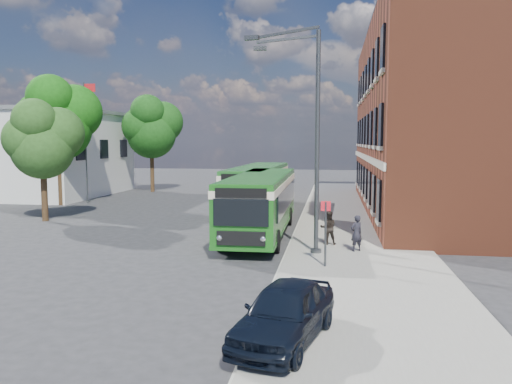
% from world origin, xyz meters
% --- Properties ---
extents(ground, '(120.00, 120.00, 0.00)m').
position_xyz_m(ground, '(0.00, 0.00, 0.00)').
color(ground, '#2D2C2F').
rests_on(ground, ground).
extents(pavement, '(6.00, 48.00, 0.15)m').
position_xyz_m(pavement, '(7.00, 8.00, 0.07)').
color(pavement, gray).
rests_on(pavement, ground).
extents(kerb_line, '(0.12, 48.00, 0.01)m').
position_xyz_m(kerb_line, '(3.95, 8.00, 0.01)').
color(kerb_line, beige).
rests_on(kerb_line, ground).
extents(brick_office, '(12.10, 26.00, 14.20)m').
position_xyz_m(brick_office, '(14.00, 12.00, 6.97)').
color(brick_office, brown).
rests_on(brick_office, ground).
extents(white_building, '(9.40, 13.40, 7.30)m').
position_xyz_m(white_building, '(-18.00, 18.00, 3.66)').
color(white_building, silver).
rests_on(white_building, ground).
extents(flagpole, '(0.95, 0.10, 9.00)m').
position_xyz_m(flagpole, '(-12.45, 13.00, 4.94)').
color(flagpole, '#373A3C').
rests_on(flagpole, ground).
extents(street_lamp, '(2.96, 2.38, 9.00)m').
position_xyz_m(street_lamp, '(4.84, -2.00, 4.79)').
color(street_lamp, '#373A3C').
rests_on(street_lamp, ground).
extents(bus_stop_sign, '(0.35, 0.08, 2.52)m').
position_xyz_m(bus_stop_sign, '(5.60, -4.20, 1.51)').
color(bus_stop_sign, '#373A3C').
rests_on(bus_stop_sign, ground).
extents(bus_front, '(2.75, 11.90, 3.02)m').
position_xyz_m(bus_front, '(2.32, 2.28, 1.83)').
color(bus_front, '#1A5E18').
rests_on(bus_front, ground).
extents(bus_rear, '(2.91, 12.35, 3.02)m').
position_xyz_m(bus_rear, '(0.94, 10.61, 1.83)').
color(bus_rear, '#1F6322').
rests_on(bus_rear, ground).
extents(parked_car, '(2.48, 4.17, 1.33)m').
position_xyz_m(parked_car, '(4.80, -11.20, 0.82)').
color(parked_car, black).
rests_on(parked_car, pavement).
extents(pedestrian_a, '(0.66, 0.61, 1.50)m').
position_xyz_m(pedestrian_a, '(6.83, -1.50, 0.90)').
color(pedestrian_a, black).
rests_on(pedestrian_a, pavement).
extents(pedestrian_b, '(0.79, 0.65, 1.48)m').
position_xyz_m(pedestrian_b, '(5.67, -0.31, 0.89)').
color(pedestrian_b, black).
rests_on(pedestrian_b, pavement).
extents(tree_left, '(4.19, 3.98, 7.07)m').
position_xyz_m(tree_left, '(-10.78, 4.60, 4.79)').
color(tree_left, '#362413').
rests_on(tree_left, ground).
extents(tree_mid, '(5.53, 5.26, 9.33)m').
position_xyz_m(tree_mid, '(-13.76, 11.52, 6.33)').
color(tree_mid, '#362413').
rests_on(tree_mid, ground).
extents(tree_right, '(5.23, 4.98, 8.84)m').
position_xyz_m(tree_right, '(-10.59, 21.80, 6.00)').
color(tree_right, '#362413').
rests_on(tree_right, ground).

